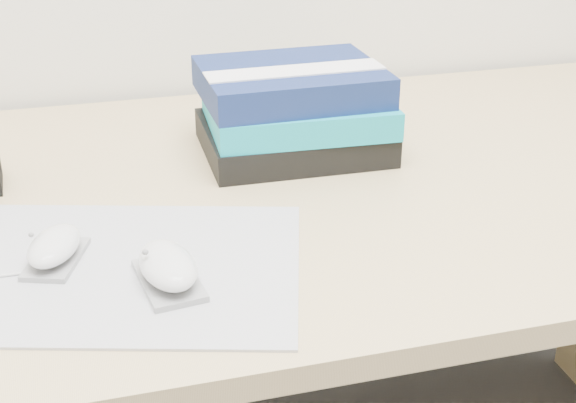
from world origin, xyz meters
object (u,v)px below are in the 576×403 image
object	(u,v)px
mouse_rear	(54,248)
book_stack	(294,110)
desk	(280,300)
mouse_front	(168,268)

from	to	relation	value
mouse_rear	book_stack	world-z (taller)	book_stack
desk	mouse_front	bearing A→B (deg)	-123.84
desk	book_stack	distance (m)	0.30
mouse_rear	mouse_front	distance (m)	0.14
mouse_rear	mouse_front	bearing A→B (deg)	-34.49
mouse_rear	book_stack	bearing A→B (deg)	36.22
mouse_front	book_stack	bearing A→B (deg)	55.28
mouse_front	book_stack	distance (m)	0.40
mouse_front	book_stack	world-z (taller)	book_stack
desk	book_stack	world-z (taller)	book_stack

